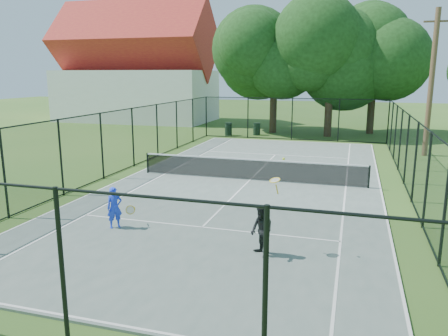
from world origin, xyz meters
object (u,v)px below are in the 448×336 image
(trash_bin_right, at_px, (257,129))
(player_blue, at_px, (115,208))
(trash_bin_left, at_px, (228,129))
(player_black, at_px, (262,231))
(tennis_net, at_px, (250,168))
(utility_pole, at_px, (431,83))

(trash_bin_right, relative_size, player_blue, 0.74)
(trash_bin_right, xyz_separation_m, player_blue, (0.40, -21.88, 0.21))
(trash_bin_left, height_order, player_black, player_black)
(trash_bin_left, bearing_deg, tennis_net, -70.20)
(tennis_net, xyz_separation_m, trash_bin_left, (-5.00, 13.89, -0.08))
(trash_bin_right, height_order, player_blue, player_blue)
(trash_bin_left, bearing_deg, trash_bin_right, 22.17)
(tennis_net, xyz_separation_m, trash_bin_right, (-2.95, 14.73, -0.10))
(tennis_net, relative_size, trash_bin_left, 10.16)
(utility_pole, height_order, player_blue, utility_pole)
(tennis_net, bearing_deg, trash_bin_right, 101.33)
(player_blue, bearing_deg, tennis_net, 70.39)
(utility_pole, bearing_deg, tennis_net, -132.78)
(trash_bin_right, height_order, utility_pole, utility_pole)
(utility_pole, xyz_separation_m, player_black, (-6.16, -16.98, -3.44))
(tennis_net, bearing_deg, trash_bin_left, 109.80)
(trash_bin_right, bearing_deg, trash_bin_left, -157.83)
(player_blue, bearing_deg, trash_bin_left, 96.64)
(tennis_net, height_order, player_black, player_black)
(tennis_net, height_order, trash_bin_left, tennis_net)
(trash_bin_right, height_order, player_black, player_black)
(trash_bin_left, height_order, utility_pole, utility_pole)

